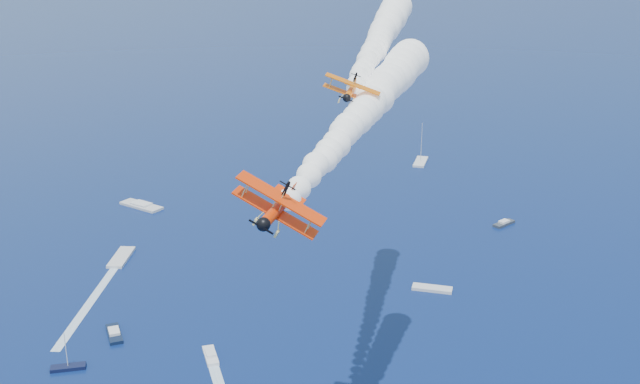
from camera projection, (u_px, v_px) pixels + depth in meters
biplane_lead at (350, 92)px, 97.92m from camera, size 10.46×10.53×6.95m
biplane_trail at (278, 209)px, 70.36m from camera, size 12.73×13.09×9.28m
smoke_trail_lead at (379, 40)px, 125.22m from camera, size 63.17×62.95×10.68m
smoke_trail_trail at (364, 111)px, 96.76m from camera, size 63.15×62.46×10.68m
spectator_boats at (60, 289)px, 174.05m from camera, size 237.06×193.38×0.70m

